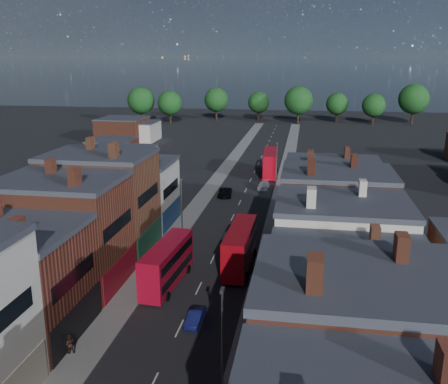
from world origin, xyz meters
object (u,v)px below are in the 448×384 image
(car_2, at_px, (225,192))
(ped_1, at_px, (70,344))
(bus_1, at_px, (240,246))
(car_1, at_px, (195,318))
(bus_2, at_px, (270,163))
(ped_3, at_px, (253,269))
(car_3, at_px, (263,185))
(bus_0, at_px, (167,263))

(car_2, xyz_separation_m, ped_1, (-4.66, -48.74, 0.24))
(car_2, bearing_deg, ped_1, -101.39)
(bus_1, bearing_deg, car_1, -98.96)
(car_1, bearing_deg, bus_2, 90.26)
(car_2, relative_size, ped_3, 2.70)
(bus_2, bearing_deg, car_3, -95.18)
(car_2, distance_m, car_3, 8.67)
(bus_2, distance_m, car_3, 10.64)
(car_3, bearing_deg, bus_0, -96.30)
(car_2, height_order, ped_3, ped_3)
(bus_0, relative_size, ped_1, 6.54)
(car_2, relative_size, ped_1, 3.05)
(bus_2, relative_size, car_1, 3.24)
(ped_3, bearing_deg, car_2, 26.02)
(bus_2, distance_m, ped_3, 48.66)
(car_1, distance_m, car_2, 42.67)
(bus_0, relative_size, bus_1, 0.97)
(bus_0, distance_m, car_1, 8.79)
(bus_2, bearing_deg, car_2, -114.30)
(bus_2, height_order, ped_1, bus_2)
(ped_3, bearing_deg, car_1, 170.01)
(car_1, distance_m, car_3, 48.65)
(car_1, xyz_separation_m, ped_1, (-8.90, -6.28, 0.33))
(car_1, xyz_separation_m, car_3, (1.86, 48.62, 0.05))
(bus_1, height_order, car_2, bus_1)
(ped_1, bearing_deg, car_1, -168.76)
(ped_1, bearing_deg, bus_2, -123.68)
(bus_2, xyz_separation_m, car_1, (-2.30, -59.05, -2.13))
(bus_0, distance_m, ped_3, 9.35)
(car_3, height_order, ped_1, ped_1)
(car_2, relative_size, car_3, 1.09)
(bus_1, height_order, ped_1, bus_1)
(bus_1, relative_size, bus_2, 0.92)
(car_1, bearing_deg, car_2, 98.19)
(bus_1, bearing_deg, bus_0, -139.05)
(ped_3, bearing_deg, bus_2, 13.54)
(car_1, height_order, car_2, car_2)
(car_2, bearing_deg, ped_3, -81.33)
(bus_0, xyz_separation_m, car_3, (6.45, 41.34, -1.78))
(ped_3, bearing_deg, ped_1, 153.57)
(car_1, bearing_deg, ped_3, 71.08)
(car_1, relative_size, ped_3, 2.00)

